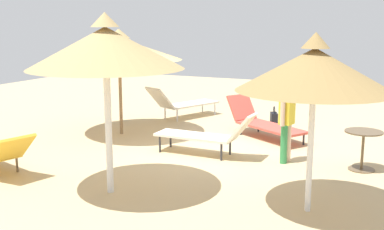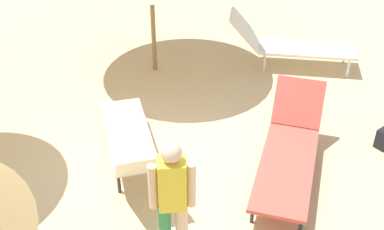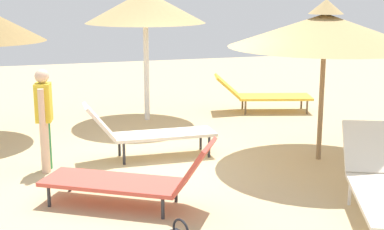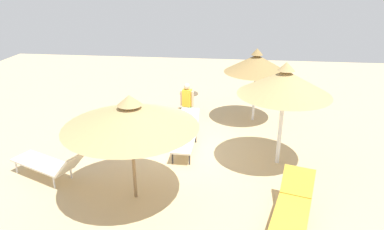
{
  "view_description": "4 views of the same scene",
  "coord_description": "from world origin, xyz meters",
  "px_view_note": "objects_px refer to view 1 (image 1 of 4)",
  "views": [
    {
      "loc": [
        -3.84,
        8.97,
        2.7
      ],
      "look_at": [
        0.05,
        0.56,
        0.85
      ],
      "focal_mm": 44.72,
      "sensor_mm": 36.0,
      "label": 1
    },
    {
      "loc": [
        -5.29,
        0.93,
        4.28
      ],
      "look_at": [
        -0.17,
        -0.47,
        0.71
      ],
      "focal_mm": 46.68,
      "sensor_mm": 36.0,
      "label": 2
    },
    {
      "loc": [
        -1.99,
        -8.14,
        2.7
      ],
      "look_at": [
        0.55,
        0.3,
        0.67
      ],
      "focal_mm": 52.7,
      "sensor_mm": 36.0,
      "label": 3
    },
    {
      "loc": [
        9.27,
        1.63,
        4.88
      ],
      "look_at": [
        0.17,
        0.55,
        1.21
      ],
      "focal_mm": 33.54,
      "sensor_mm": 36.0,
      "label": 4
    }
  ],
  "objects_px": {
    "parasol_umbrella_near_right": "(119,49)",
    "handbag": "(274,118)",
    "parasol_umbrella_far_left": "(314,70)",
    "lounge_chair_back": "(263,122)",
    "lounge_chair_front": "(207,134)",
    "parasol_umbrella_far_right": "(106,48)",
    "person_standing_center": "(287,119)",
    "side_table_round": "(363,143)",
    "lounge_chair_edge": "(182,102)"
  },
  "relations": [
    {
      "from": "parasol_umbrella_near_right",
      "to": "handbag",
      "type": "relative_size",
      "value": 6.32
    },
    {
      "from": "parasol_umbrella_far_left",
      "to": "lounge_chair_back",
      "type": "bearing_deg",
      "value": -65.02
    },
    {
      "from": "lounge_chair_front",
      "to": "parasol_umbrella_far_right",
      "type": "bearing_deg",
      "value": 77.51
    },
    {
      "from": "lounge_chair_back",
      "to": "lounge_chair_front",
      "type": "distance_m",
      "value": 2.03
    },
    {
      "from": "parasol_umbrella_near_right",
      "to": "person_standing_center",
      "type": "relative_size",
      "value": 1.93
    },
    {
      "from": "side_table_round",
      "to": "person_standing_center",
      "type": "bearing_deg",
      "value": 4.86
    },
    {
      "from": "parasol_umbrella_far_right",
      "to": "side_table_round",
      "type": "distance_m",
      "value": 4.89
    },
    {
      "from": "person_standing_center",
      "to": "handbag",
      "type": "height_order",
      "value": "person_standing_center"
    },
    {
      "from": "parasol_umbrella_near_right",
      "to": "handbag",
      "type": "bearing_deg",
      "value": -138.47
    },
    {
      "from": "lounge_chair_edge",
      "to": "lounge_chair_back",
      "type": "bearing_deg",
      "value": 156.03
    },
    {
      "from": "parasol_umbrella_far_right",
      "to": "parasol_umbrella_near_right",
      "type": "bearing_deg",
      "value": -59.42
    },
    {
      "from": "parasol_umbrella_far_left",
      "to": "handbag",
      "type": "bearing_deg",
      "value": -70.08
    },
    {
      "from": "parasol_umbrella_far_right",
      "to": "lounge_chair_back",
      "type": "height_order",
      "value": "parasol_umbrella_far_right"
    },
    {
      "from": "parasol_umbrella_far_right",
      "to": "parasol_umbrella_far_left",
      "type": "xyz_separation_m",
      "value": [
        -3.01,
        -0.55,
        -0.25
      ]
    },
    {
      "from": "lounge_chair_back",
      "to": "handbag",
      "type": "height_order",
      "value": "lounge_chair_back"
    },
    {
      "from": "handbag",
      "to": "lounge_chair_back",
      "type": "bearing_deg",
      "value": 95.77
    },
    {
      "from": "parasol_umbrella_far_right",
      "to": "lounge_chair_back",
      "type": "xyz_separation_m",
      "value": [
        -1.16,
        -4.54,
        -1.92
      ]
    },
    {
      "from": "parasol_umbrella_far_left",
      "to": "side_table_round",
      "type": "relative_size",
      "value": 3.49
    },
    {
      "from": "handbag",
      "to": "lounge_chair_front",
      "type": "bearing_deg",
      "value": 83.17
    },
    {
      "from": "parasol_umbrella_far_left",
      "to": "person_standing_center",
      "type": "distance_m",
      "value": 2.67
    },
    {
      "from": "parasol_umbrella_near_right",
      "to": "parasol_umbrella_far_right",
      "type": "distance_m",
      "value": 4.0
    },
    {
      "from": "handbag",
      "to": "side_table_round",
      "type": "distance_m",
      "value": 4.11
    },
    {
      "from": "parasol_umbrella_near_right",
      "to": "lounge_chair_edge",
      "type": "relative_size",
      "value": 1.29
    },
    {
      "from": "lounge_chair_front",
      "to": "person_standing_center",
      "type": "distance_m",
      "value": 1.62
    },
    {
      "from": "lounge_chair_edge",
      "to": "lounge_chair_front",
      "type": "height_order",
      "value": "lounge_chair_edge"
    },
    {
      "from": "handbag",
      "to": "side_table_round",
      "type": "xyz_separation_m",
      "value": [
        -2.52,
        3.22,
        0.34
      ]
    },
    {
      "from": "parasol_umbrella_far_right",
      "to": "handbag",
      "type": "bearing_deg",
      "value": -99.26
    },
    {
      "from": "lounge_chair_back",
      "to": "handbag",
      "type": "xyz_separation_m",
      "value": [
        0.16,
        -1.58,
        -0.21
      ]
    },
    {
      "from": "lounge_chair_back",
      "to": "lounge_chair_front",
      "type": "height_order",
      "value": "lounge_chair_front"
    },
    {
      "from": "parasol_umbrella_far_left",
      "to": "lounge_chair_back",
      "type": "xyz_separation_m",
      "value": [
        1.86,
        -3.99,
        -1.67
      ]
    },
    {
      "from": "parasol_umbrella_far_right",
      "to": "side_table_round",
      "type": "bearing_deg",
      "value": -140.6
    },
    {
      "from": "lounge_chair_front",
      "to": "handbag",
      "type": "relative_size",
      "value": 4.45
    },
    {
      "from": "parasol_umbrella_far_right",
      "to": "handbag",
      "type": "xyz_separation_m",
      "value": [
        -1.0,
        -6.12,
        -2.13
      ]
    },
    {
      "from": "side_table_round",
      "to": "parasol_umbrella_near_right",
      "type": "bearing_deg",
      "value": -5.59
    },
    {
      "from": "parasol_umbrella_near_right",
      "to": "lounge_chair_front",
      "type": "relative_size",
      "value": 1.42
    },
    {
      "from": "lounge_chair_back",
      "to": "handbag",
      "type": "relative_size",
      "value": 4.68
    },
    {
      "from": "parasol_umbrella_near_right",
      "to": "side_table_round",
      "type": "xyz_separation_m",
      "value": [
        -5.55,
        0.54,
        -1.54
      ]
    },
    {
      "from": "parasol_umbrella_near_right",
      "to": "lounge_chair_back",
      "type": "xyz_separation_m",
      "value": [
        -3.19,
        -1.1,
        -1.67
      ]
    },
    {
      "from": "parasol_umbrella_far_left",
      "to": "side_table_round",
      "type": "bearing_deg",
      "value": -102.22
    },
    {
      "from": "parasol_umbrella_near_right",
      "to": "parasol_umbrella_far_right",
      "type": "relative_size",
      "value": 1.05
    },
    {
      "from": "parasol_umbrella_far_right",
      "to": "lounge_chair_front",
      "type": "distance_m",
      "value": 3.24
    },
    {
      "from": "person_standing_center",
      "to": "side_table_round",
      "type": "distance_m",
      "value": 1.44
    },
    {
      "from": "parasol_umbrella_far_left",
      "to": "lounge_chair_edge",
      "type": "height_order",
      "value": "parasol_umbrella_far_left"
    },
    {
      "from": "parasol_umbrella_near_right",
      "to": "lounge_chair_edge",
      "type": "bearing_deg",
      "value": -102.26
    },
    {
      "from": "parasol_umbrella_far_left",
      "to": "handbag",
      "type": "distance_m",
      "value": 6.21
    },
    {
      "from": "handbag",
      "to": "person_standing_center",
      "type": "bearing_deg",
      "value": 108.78
    },
    {
      "from": "lounge_chair_front",
      "to": "side_table_round",
      "type": "relative_size",
      "value": 2.84
    },
    {
      "from": "parasol_umbrella_near_right",
      "to": "person_standing_center",
      "type": "bearing_deg",
      "value": 170.98
    },
    {
      "from": "lounge_chair_back",
      "to": "lounge_chair_edge",
      "type": "bearing_deg",
      "value": -23.97
    },
    {
      "from": "parasol_umbrella_far_right",
      "to": "person_standing_center",
      "type": "relative_size",
      "value": 1.84
    }
  ]
}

